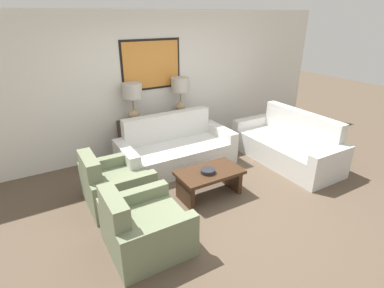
{
  "coord_description": "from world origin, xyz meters",
  "views": [
    {
      "loc": [
        -2.24,
        -2.96,
        2.57
      ],
      "look_at": [
        -0.01,
        0.83,
        0.65
      ],
      "focal_mm": 28.0,
      "sensor_mm": 36.0,
      "label": 1
    }
  ],
  "objects_px": {
    "coffee_table": "(209,178)",
    "table_lamp_left": "(132,96)",
    "table_lamp_right": "(180,89)",
    "couch_by_side": "(287,146)",
    "console_table": "(159,134)",
    "armchair_near_camera": "(144,228)",
    "armchair_near_back_wall": "(115,185)",
    "couch_by_back_wall": "(176,150)",
    "decorative_bowl": "(208,171)"
  },
  "relations": [
    {
      "from": "couch_by_back_wall",
      "to": "armchair_near_camera",
      "type": "distance_m",
      "value": 2.13
    },
    {
      "from": "console_table",
      "to": "table_lamp_right",
      "type": "xyz_separation_m",
      "value": [
        0.49,
        0.0,
        0.85
      ]
    },
    {
      "from": "couch_by_back_wall",
      "to": "armchair_near_back_wall",
      "type": "distance_m",
      "value": 1.43
    },
    {
      "from": "armchair_near_back_wall",
      "to": "armchair_near_camera",
      "type": "xyz_separation_m",
      "value": [
        0.0,
        -1.1,
        0.0
      ]
    },
    {
      "from": "couch_by_back_wall",
      "to": "armchair_near_camera",
      "type": "bearing_deg",
      "value": -127.64
    },
    {
      "from": "couch_by_back_wall",
      "to": "table_lamp_right",
      "type": "bearing_deg",
      "value": 54.85
    },
    {
      "from": "couch_by_side",
      "to": "coffee_table",
      "type": "height_order",
      "value": "couch_by_side"
    },
    {
      "from": "couch_by_back_wall",
      "to": "armchair_near_camera",
      "type": "relative_size",
      "value": 2.28
    },
    {
      "from": "table_lamp_right",
      "to": "armchair_near_camera",
      "type": "distance_m",
      "value": 3.13
    },
    {
      "from": "console_table",
      "to": "decorative_bowl",
      "type": "bearing_deg",
      "value": -92.26
    },
    {
      "from": "console_table",
      "to": "couch_by_side",
      "type": "distance_m",
      "value": 2.48
    },
    {
      "from": "decorative_bowl",
      "to": "armchair_near_camera",
      "type": "xyz_separation_m",
      "value": [
        -1.23,
        -0.52,
        -0.17
      ]
    },
    {
      "from": "armchair_near_back_wall",
      "to": "console_table",
      "type": "bearing_deg",
      "value": 44.59
    },
    {
      "from": "console_table",
      "to": "couch_by_back_wall",
      "type": "xyz_separation_m",
      "value": [
        0.0,
        -0.69,
        -0.07
      ]
    },
    {
      "from": "console_table",
      "to": "armchair_near_back_wall",
      "type": "relative_size",
      "value": 1.72
    },
    {
      "from": "couch_by_back_wall",
      "to": "decorative_bowl",
      "type": "bearing_deg",
      "value": -93.6
    },
    {
      "from": "couch_by_side",
      "to": "coffee_table",
      "type": "bearing_deg",
      "value": -172.59
    },
    {
      "from": "table_lamp_right",
      "to": "decorative_bowl",
      "type": "distance_m",
      "value": 2.1
    },
    {
      "from": "console_table",
      "to": "armchair_near_camera",
      "type": "xyz_separation_m",
      "value": [
        -1.3,
        -2.38,
        -0.09
      ]
    },
    {
      "from": "coffee_table",
      "to": "table_lamp_left",
      "type": "bearing_deg",
      "value": 104.33
    },
    {
      "from": "table_lamp_left",
      "to": "coffee_table",
      "type": "xyz_separation_m",
      "value": [
        0.47,
        -1.83,
        -0.92
      ]
    },
    {
      "from": "table_lamp_right",
      "to": "couch_by_side",
      "type": "distance_m",
      "value": 2.31
    },
    {
      "from": "coffee_table",
      "to": "decorative_bowl",
      "type": "height_order",
      "value": "decorative_bowl"
    },
    {
      "from": "couch_by_side",
      "to": "decorative_bowl",
      "type": "relative_size",
      "value": 9.39
    },
    {
      "from": "couch_by_back_wall",
      "to": "coffee_table",
      "type": "bearing_deg",
      "value": -91.0
    },
    {
      "from": "couch_by_back_wall",
      "to": "coffee_table",
      "type": "height_order",
      "value": "couch_by_back_wall"
    },
    {
      "from": "couch_by_back_wall",
      "to": "couch_by_side",
      "type": "distance_m",
      "value": 2.1
    },
    {
      "from": "coffee_table",
      "to": "armchair_near_camera",
      "type": "height_order",
      "value": "armchair_near_camera"
    },
    {
      "from": "armchair_near_camera",
      "to": "couch_by_side",
      "type": "bearing_deg",
      "value": 14.01
    },
    {
      "from": "couch_by_side",
      "to": "armchair_near_back_wall",
      "type": "distance_m",
      "value": 3.22
    },
    {
      "from": "table_lamp_right",
      "to": "armchair_near_camera",
      "type": "xyz_separation_m",
      "value": [
        -1.79,
        -2.38,
        -0.94
      ]
    },
    {
      "from": "table_lamp_right",
      "to": "armchair_near_back_wall",
      "type": "bearing_deg",
      "value": -144.36
    },
    {
      "from": "table_lamp_right",
      "to": "armchair_near_camera",
      "type": "bearing_deg",
      "value": -126.93
    },
    {
      "from": "table_lamp_right",
      "to": "decorative_bowl",
      "type": "xyz_separation_m",
      "value": [
        -0.56,
        -1.87,
        -0.77
      ]
    },
    {
      "from": "armchair_near_back_wall",
      "to": "decorative_bowl",
      "type": "bearing_deg",
      "value": -25.34
    },
    {
      "from": "couch_by_back_wall",
      "to": "armchair_near_back_wall",
      "type": "xyz_separation_m",
      "value": [
        -1.3,
        -0.59,
        -0.02
      ]
    },
    {
      "from": "table_lamp_left",
      "to": "table_lamp_right",
      "type": "xyz_separation_m",
      "value": [
        0.98,
        0.0,
        0.0
      ]
    },
    {
      "from": "couch_by_side",
      "to": "armchair_near_camera",
      "type": "xyz_separation_m",
      "value": [
        -3.2,
        -0.8,
        -0.02
      ]
    },
    {
      "from": "console_table",
      "to": "couch_by_side",
      "type": "relative_size",
      "value": 0.75
    },
    {
      "from": "table_lamp_left",
      "to": "couch_by_side",
      "type": "distance_m",
      "value": 3.01
    },
    {
      "from": "coffee_table",
      "to": "armchair_near_camera",
      "type": "xyz_separation_m",
      "value": [
        -1.28,
        -0.55,
        -0.02
      ]
    },
    {
      "from": "decorative_bowl",
      "to": "armchair_near_back_wall",
      "type": "xyz_separation_m",
      "value": [
        -1.23,
        0.58,
        -0.17
      ]
    },
    {
      "from": "table_lamp_left",
      "to": "armchair_near_camera",
      "type": "bearing_deg",
      "value": -108.87
    },
    {
      "from": "console_table",
      "to": "armchair_near_camera",
      "type": "bearing_deg",
      "value": -118.67
    },
    {
      "from": "decorative_bowl",
      "to": "couch_by_side",
      "type": "bearing_deg",
      "value": 8.15
    },
    {
      "from": "table_lamp_left",
      "to": "armchair_near_back_wall",
      "type": "relative_size",
      "value": 0.79
    },
    {
      "from": "table_lamp_right",
      "to": "couch_by_side",
      "type": "relative_size",
      "value": 0.34
    },
    {
      "from": "table_lamp_left",
      "to": "armchair_near_back_wall",
      "type": "xyz_separation_m",
      "value": [
        -0.81,
        -1.28,
        -0.94
      ]
    },
    {
      "from": "couch_by_back_wall",
      "to": "coffee_table",
      "type": "xyz_separation_m",
      "value": [
        -0.02,
        -1.14,
        0.0
      ]
    },
    {
      "from": "coffee_table",
      "to": "decorative_bowl",
      "type": "distance_m",
      "value": 0.16
    }
  ]
}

